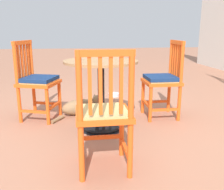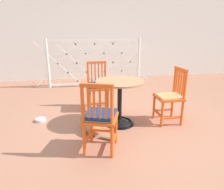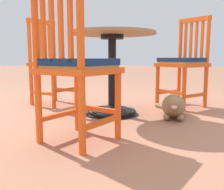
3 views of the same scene
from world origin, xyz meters
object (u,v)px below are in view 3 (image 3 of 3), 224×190
object	(u,v)px
orange_chair_tucked_in	(52,64)
tabby_cat	(173,106)
orange_chair_facing_out	(183,63)
cafe_table	(112,83)
orange_chair_by_planter	(76,68)

from	to	relation	value
orange_chair_tucked_in	tabby_cat	bearing A→B (deg)	-174.03
orange_chair_facing_out	orange_chair_tucked_in	bearing A→B (deg)	27.50
orange_chair_tucked_in	orange_chair_facing_out	world-z (taller)	same
orange_chair_tucked_in	orange_chair_facing_out	size ratio (longest dim) A/B	1.00
orange_chair_tucked_in	tabby_cat	xyz separation A→B (m)	(-1.33, -0.14, -0.34)
cafe_table	orange_chair_facing_out	distance (m)	0.82
orange_chair_by_planter	tabby_cat	distance (m)	1.05
cafe_table	orange_chair_by_planter	distance (m)	0.82
orange_chair_by_planter	tabby_cat	size ratio (longest dim) A/B	1.46
orange_chair_tucked_in	tabby_cat	distance (m)	1.38
orange_chair_by_planter	orange_chair_tucked_in	bearing A→B (deg)	-36.81
orange_chair_tucked_in	orange_chair_by_planter	world-z (taller)	same
cafe_table	tabby_cat	xyz separation A→B (m)	(-0.50, -0.20, -0.19)
cafe_table	orange_chair_tucked_in	xyz separation A→B (m)	(0.83, -0.06, 0.15)
cafe_table	orange_chair_by_planter	size ratio (longest dim) A/B	0.83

